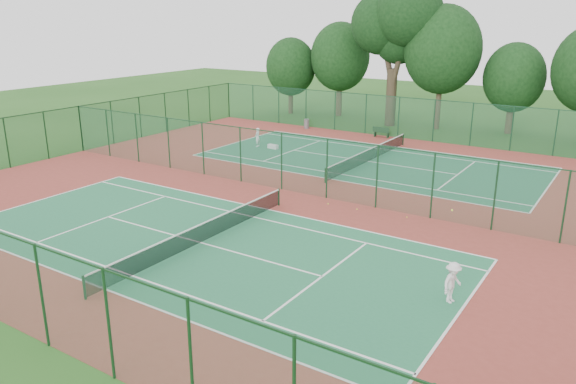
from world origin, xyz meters
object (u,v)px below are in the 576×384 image
(player_near, at_px, (453,283))
(big_tree, at_px, (397,23))
(player_far, at_px, (257,137))
(kit_bag, at_px, (273,147))
(trash_bin, at_px, (307,124))
(bench, at_px, (381,132))

(player_near, bearing_deg, big_tree, 40.44)
(player_far, bearing_deg, player_near, 41.69)
(kit_bag, bearing_deg, player_near, -34.69)
(player_near, relative_size, trash_bin, 1.80)
(player_far, distance_m, bench, 11.03)
(big_tree, bearing_deg, player_far, -110.19)
(trash_bin, bearing_deg, player_near, -49.70)
(trash_bin, bearing_deg, kit_bag, -76.28)
(trash_bin, xyz_separation_m, kit_bag, (2.09, -8.55, -0.27))
(bench, relative_size, kit_bag, 1.69)
(player_far, relative_size, kit_bag, 1.72)
(bench, bearing_deg, player_far, -129.88)
(kit_bag, bearing_deg, bench, 64.26)
(player_near, xyz_separation_m, big_tree, (-15.61, 31.20, 8.55))
(player_far, distance_m, trash_bin, 8.67)
(player_near, height_order, big_tree, big_tree)
(bench, bearing_deg, big_tree, 102.82)
(bench, bearing_deg, trash_bin, 178.56)
(trash_bin, distance_m, kit_bag, 8.80)
(bench, xyz_separation_m, kit_bag, (-5.37, -8.60, -0.30))
(player_near, xyz_separation_m, kit_bag, (-19.48, 16.88, -0.63))
(trash_bin, height_order, kit_bag, trash_bin)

